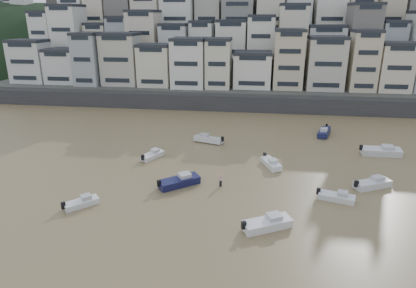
# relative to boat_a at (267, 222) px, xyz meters

# --- Properties ---
(harbor_wall) EXTENTS (140.00, 3.00, 3.50)m
(harbor_wall) POSITION_rel_boat_a_xyz_m (-4.69, 48.83, 0.98)
(harbor_wall) COLOR #38383A
(harbor_wall) RESTS_ON ground
(hillside) EXTENTS (141.04, 66.00, 50.00)m
(hillside) POSITION_rel_boat_a_xyz_m (0.05, 88.67, 12.24)
(hillside) COLOR #4C4C47
(hillside) RESTS_ON ground
(headland) EXTENTS (216.00, 135.00, 53.33)m
(headland) POSITION_rel_boat_a_xyz_m (-109.68, 118.83, -0.75)
(headland) COLOR black
(headland) RESTS_ON ground
(boat_a) EXTENTS (5.82, 4.33, 1.53)m
(boat_a) POSITION_rel_boat_a_xyz_m (0.00, 0.00, 0.00)
(boat_a) COLOR white
(boat_a) RESTS_ON ground
(boat_b) EXTENTS (4.70, 2.67, 1.22)m
(boat_b) POSITION_rel_boat_a_xyz_m (8.15, 7.23, -0.16)
(boat_b) COLOR silver
(boat_b) RESTS_ON ground
(boat_c) EXTENTS (5.79, 5.23, 1.61)m
(boat_c) POSITION_rel_boat_a_xyz_m (-10.99, 8.61, 0.04)
(boat_c) COLOR #151742
(boat_c) RESTS_ON ground
(boat_d) EXTENTS (5.58, 4.03, 1.47)m
(boat_d) POSITION_rel_boat_a_xyz_m (13.27, 11.50, -0.03)
(boat_d) COLOR silver
(boat_d) RESTS_ON ground
(boat_e) EXTENTS (3.38, 5.13, 1.33)m
(boat_e) POSITION_rel_boat_a_xyz_m (0.73, 16.65, -0.10)
(boat_e) COLOR silver
(boat_e) RESTS_ON ground
(boat_f) EXTENTS (3.26, 4.70, 1.23)m
(boat_f) POSITION_rel_boat_a_xyz_m (-17.04, 17.46, -0.15)
(boat_f) COLOR white
(boat_f) RESTS_ON ground
(boat_g) EXTENTS (6.41, 2.10, 1.75)m
(boat_g) POSITION_rel_boat_a_xyz_m (17.70, 23.48, 0.11)
(boat_g) COLOR silver
(boat_g) RESTS_ON ground
(boat_h) EXTENTS (5.78, 3.34, 1.50)m
(boat_h) POSITION_rel_boat_a_xyz_m (-9.65, 25.98, -0.02)
(boat_h) COLOR silver
(boat_h) RESTS_ON ground
(boat_i) EXTENTS (3.43, 5.98, 1.55)m
(boat_i) POSITION_rel_boat_a_xyz_m (10.56, 32.77, 0.01)
(boat_i) COLOR #151A42
(boat_i) RESTS_ON ground
(boat_j) EXTENTS (3.97, 3.96, 1.15)m
(boat_j) POSITION_rel_boat_a_xyz_m (-20.89, 1.81, -0.19)
(boat_j) COLOR silver
(boat_j) RESTS_ON ground
(person_pink) EXTENTS (0.44, 0.44, 1.74)m
(person_pink) POSITION_rel_boat_a_xyz_m (-5.76, 9.26, 0.10)
(person_pink) COLOR #D5969B
(person_pink) RESTS_ON ground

